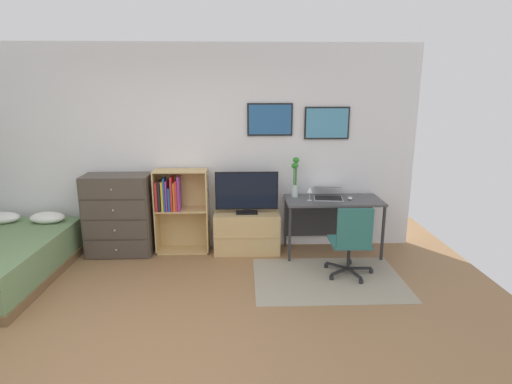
{
  "coord_description": "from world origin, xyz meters",
  "views": [
    {
      "loc": [
        0.74,
        -3.06,
        2.13
      ],
      "look_at": [
        0.9,
        1.5,
        0.99
      ],
      "focal_mm": 29.11,
      "sensor_mm": 36.0,
      "label": 1
    }
  ],
  "objects": [
    {
      "name": "laptop",
      "position": [
        1.87,
        2.17,
        0.8
      ],
      "size": [
        0.42,
        0.44,
        0.16
      ],
      "rotation": [
        0.0,
        0.0,
        -0.14
      ],
      "color": "#B7B7BC",
      "rests_on": "desk"
    },
    {
      "name": "tv_stand",
      "position": [
        0.8,
        2.17,
        0.27
      ],
      "size": [
        0.86,
        0.41,
        0.54
      ],
      "color": "tan",
      "rests_on": "ground_plane"
    },
    {
      "name": "wall_back_with_posters",
      "position": [
        0.02,
        2.43,
        1.35
      ],
      "size": [
        6.12,
        0.09,
        2.7
      ],
      "color": "white",
      "rests_on": "ground_plane"
    },
    {
      "name": "ground_plane",
      "position": [
        0.0,
        0.0,
        0.0
      ],
      "size": [
        7.2,
        7.2,
        0.0
      ],
      "primitive_type": "plane",
      "color": "#936B44"
    },
    {
      "name": "bookshelf",
      "position": [
        -0.12,
        2.22,
        0.65
      ],
      "size": [
        0.69,
        0.3,
        1.11
      ],
      "color": "tan",
      "rests_on": "ground_plane"
    },
    {
      "name": "computer_mouse",
      "position": [
        2.13,
        2.07,
        0.76
      ],
      "size": [
        0.06,
        0.1,
        0.03
      ],
      "primitive_type": "ellipsoid",
      "color": "silver",
      "rests_on": "desk"
    },
    {
      "name": "area_rug",
      "position": [
        1.72,
        1.29,
        0.0
      ],
      "size": [
        1.7,
        1.2,
        0.01
      ],
      "primitive_type": "cube",
      "color": "#9E937F",
      "rests_on": "ground_plane"
    },
    {
      "name": "wine_glass",
      "position": [
        1.6,
        2.03,
        0.87
      ],
      "size": [
        0.07,
        0.07,
        0.18
      ],
      "color": "silver",
      "rests_on": "desk"
    },
    {
      "name": "desk",
      "position": [
        1.92,
        2.16,
        0.6
      ],
      "size": [
        1.24,
        0.58,
        0.74
      ],
      "color": "#4C4C4F",
      "rests_on": "ground_plane"
    },
    {
      "name": "office_chair",
      "position": [
        1.98,
        1.35,
        0.46
      ],
      "size": [
        0.56,
        0.58,
        0.86
      ],
      "rotation": [
        0.0,
        0.0,
        -0.01
      ],
      "color": "#232326",
      "rests_on": "ground_plane"
    },
    {
      "name": "bamboo_vase",
      "position": [
        1.44,
        2.24,
        1.01
      ],
      "size": [
        0.1,
        0.11,
        0.53
      ],
      "color": "silver",
      "rests_on": "desk"
    },
    {
      "name": "dresser",
      "position": [
        -0.87,
        2.15,
        0.53
      ],
      "size": [
        0.84,
        0.46,
        1.06
      ],
      "color": "#4C4238",
      "rests_on": "ground_plane"
    },
    {
      "name": "television",
      "position": [
        0.8,
        2.15,
        0.82
      ],
      "size": [
        0.82,
        0.16,
        0.55
      ],
      "color": "black",
      "rests_on": "tv_stand"
    }
  ]
}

